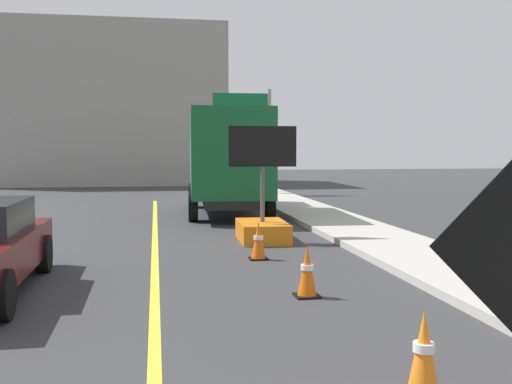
{
  "coord_description": "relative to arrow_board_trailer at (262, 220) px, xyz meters",
  "views": [
    {
      "loc": [
        0.03,
        -1.13,
        2.16
      ],
      "look_at": [
        1.06,
        4.91,
        1.72
      ],
      "focal_mm": 41.72,
      "sensor_mm": 36.0,
      "label": 1
    }
  ],
  "objects": [
    {
      "name": "lane_center_stripe",
      "position": [
        -2.51,
        -6.58,
        -0.48
      ],
      "size": [
        0.14,
        36.0,
        0.01
      ],
      "primitive_type": "cube",
      "color": "yellow",
      "rests_on": "ground"
    },
    {
      "name": "traffic_cone_mid_lane",
      "position": [
        -0.3,
        -5.37,
        -0.1
      ],
      "size": [
        0.36,
        0.36,
        0.77
      ],
      "color": "black",
      "rests_on": "ground"
    },
    {
      "name": "arrow_board_trailer",
      "position": [
        0.0,
        0.0,
        0.0
      ],
      "size": [
        1.6,
        1.83,
        2.7
      ],
      "color": "orange",
      "rests_on": "ground"
    },
    {
      "name": "traffic_cone_far_lane",
      "position": [
        -0.5,
        -2.33,
        -0.11
      ],
      "size": [
        0.36,
        0.36,
        0.76
      ],
      "color": "black",
      "rests_on": "ground"
    },
    {
      "name": "box_truck",
      "position": [
        -0.13,
        5.78,
        1.34
      ],
      "size": [
        2.87,
        6.91,
        3.37
      ],
      "color": "black",
      "rests_on": "ground"
    },
    {
      "name": "far_building_block",
      "position": [
        -5.76,
        24.99,
        4.32
      ],
      "size": [
        15.12,
        7.65,
        9.61
      ],
      "primitive_type": "cube",
      "color": "gray",
      "rests_on": "ground"
    },
    {
      "name": "highway_guide_sign",
      "position": [
        2.13,
        14.35,
        2.94
      ],
      "size": [
        2.79,
        0.2,
        5.0
      ],
      "color": "gray",
      "rests_on": "ground"
    },
    {
      "name": "traffic_cone_near_sign",
      "position": [
        -0.18,
        -8.95,
        -0.1
      ],
      "size": [
        0.36,
        0.36,
        0.77
      ],
      "color": "black",
      "rests_on": "ground"
    }
  ]
}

